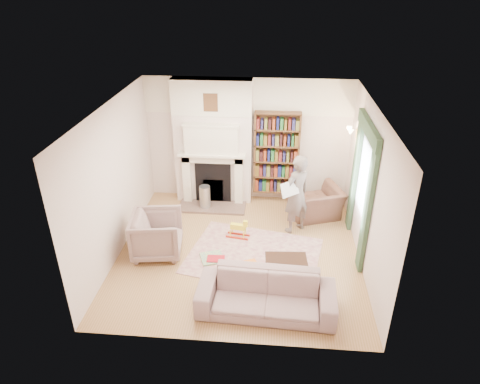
# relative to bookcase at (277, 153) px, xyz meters

# --- Properties ---
(floor) EXTENTS (4.50, 4.50, 0.00)m
(floor) POSITION_rel_bookcase_xyz_m (-0.65, -2.12, -1.18)
(floor) COLOR olive
(floor) RESTS_ON ground
(ceiling) EXTENTS (4.50, 4.50, 0.00)m
(ceiling) POSITION_rel_bookcase_xyz_m (-0.65, -2.12, 1.62)
(ceiling) COLOR white
(ceiling) RESTS_ON wall_back
(wall_back) EXTENTS (4.50, 0.00, 4.50)m
(wall_back) POSITION_rel_bookcase_xyz_m (-0.65, 0.13, 0.22)
(wall_back) COLOR silver
(wall_back) RESTS_ON floor
(wall_front) EXTENTS (4.50, 0.00, 4.50)m
(wall_front) POSITION_rel_bookcase_xyz_m (-0.65, -4.37, 0.22)
(wall_front) COLOR silver
(wall_front) RESTS_ON floor
(wall_left) EXTENTS (0.00, 4.50, 4.50)m
(wall_left) POSITION_rel_bookcase_xyz_m (-2.90, -2.12, 0.22)
(wall_left) COLOR silver
(wall_left) RESTS_ON floor
(wall_right) EXTENTS (0.00, 4.50, 4.50)m
(wall_right) POSITION_rel_bookcase_xyz_m (1.60, -2.12, 0.22)
(wall_right) COLOR silver
(wall_right) RESTS_ON floor
(fireplace) EXTENTS (1.70, 0.58, 2.80)m
(fireplace) POSITION_rel_bookcase_xyz_m (-1.40, -0.07, 0.21)
(fireplace) COLOR silver
(fireplace) RESTS_ON floor
(bookcase) EXTENTS (1.00, 0.24, 1.85)m
(bookcase) POSITION_rel_bookcase_xyz_m (0.00, 0.00, 0.00)
(bookcase) COLOR brown
(bookcase) RESTS_ON floor
(window) EXTENTS (0.02, 0.90, 1.30)m
(window) POSITION_rel_bookcase_xyz_m (1.58, -1.72, 0.27)
(window) COLOR silver
(window) RESTS_ON wall_right
(curtain_left) EXTENTS (0.07, 0.32, 2.40)m
(curtain_left) POSITION_rel_bookcase_xyz_m (1.55, -2.42, 0.02)
(curtain_left) COLOR #314D34
(curtain_left) RESTS_ON floor
(curtain_right) EXTENTS (0.07, 0.32, 2.40)m
(curtain_right) POSITION_rel_bookcase_xyz_m (1.55, -1.02, 0.02)
(curtain_right) COLOR #314D34
(curtain_right) RESTS_ON floor
(pelmet) EXTENTS (0.09, 1.70, 0.24)m
(pelmet) POSITION_rel_bookcase_xyz_m (1.54, -1.72, 1.20)
(pelmet) COLOR #314D34
(pelmet) RESTS_ON wall_right
(wall_sconce) EXTENTS (0.20, 0.24, 0.24)m
(wall_sconce) POSITION_rel_bookcase_xyz_m (1.38, -0.62, 0.72)
(wall_sconce) COLOR gold
(wall_sconce) RESTS_ON wall_right
(rug) EXTENTS (2.70, 2.28, 0.01)m
(rug) POSITION_rel_bookcase_xyz_m (-0.36, -2.24, -1.17)
(rug) COLOR beige
(rug) RESTS_ON floor
(armchair_reading) EXTENTS (1.27, 1.19, 0.67)m
(armchair_reading) POSITION_rel_bookcase_xyz_m (0.87, -0.67, -0.84)
(armchair_reading) COLOR #472B26
(armchair_reading) RESTS_ON floor
(armchair_left) EXTENTS (1.01, 0.99, 0.82)m
(armchair_left) POSITION_rel_bookcase_xyz_m (-2.16, -2.29, -0.76)
(armchair_left) COLOR gray
(armchair_left) RESTS_ON floor
(sofa) EXTENTS (2.17, 0.94, 0.62)m
(sofa) POSITION_rel_bookcase_xyz_m (-0.09, -3.66, -0.86)
(sofa) COLOR gray
(sofa) RESTS_ON floor
(man_reading) EXTENTS (0.72, 0.69, 1.66)m
(man_reading) POSITION_rel_bookcase_xyz_m (0.42, -1.27, -0.35)
(man_reading) COLOR #63574F
(man_reading) RESTS_ON floor
(newspaper) EXTENTS (0.39, 0.35, 0.28)m
(newspaper) POSITION_rel_bookcase_xyz_m (0.27, -1.47, -0.12)
(newspaper) COLOR silver
(newspaper) RESTS_ON man_reading
(coffee_table) EXTENTS (0.73, 0.50, 0.45)m
(coffee_table) POSITION_rel_bookcase_xyz_m (0.22, -2.91, -0.95)
(coffee_table) COLOR #341D12
(coffee_table) RESTS_ON floor
(paraffin_heater) EXTENTS (0.31, 0.31, 0.55)m
(paraffin_heater) POSITION_rel_bookcase_xyz_m (-1.55, -0.53, -0.90)
(paraffin_heater) COLOR #AEB2B6
(paraffin_heater) RESTS_ON floor
(rocking_horse) EXTENTS (0.49, 0.26, 0.41)m
(rocking_horse) POSITION_rel_bookcase_xyz_m (-0.71, -1.64, -0.97)
(rocking_horse) COLOR yellow
(rocking_horse) RESTS_ON rug
(board_game) EXTENTS (0.52, 0.52, 0.03)m
(board_game) POSITION_rel_bookcase_xyz_m (-1.13, -2.41, -1.15)
(board_game) COLOR #E6DE51
(board_game) RESTS_ON rug
(game_box_lid) EXTENTS (0.33, 0.23, 0.05)m
(game_box_lid) POSITION_rel_bookcase_xyz_m (-1.05, -2.47, -1.14)
(game_box_lid) COLOR #AD131E
(game_box_lid) RESTS_ON rug
(comic_annuals) EXTENTS (0.51, 0.42, 0.02)m
(comic_annuals) POSITION_rel_bookcase_xyz_m (-0.30, -2.56, -1.16)
(comic_annuals) COLOR red
(comic_annuals) RESTS_ON rug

